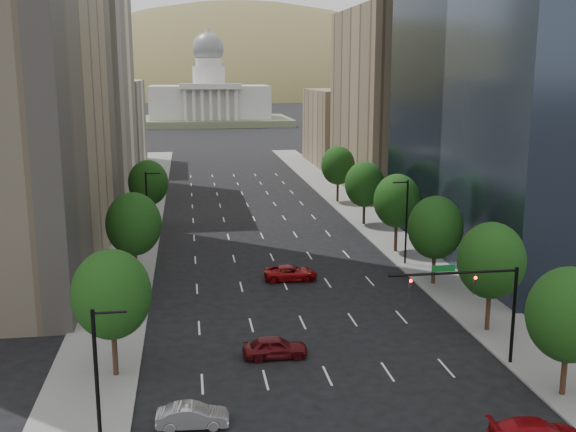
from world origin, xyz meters
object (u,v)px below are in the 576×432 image
car_maroon (275,347)px  car_red_far (291,273)px  traffic_signal (481,295)px  capitol (209,102)px  car_silver (193,416)px

car_maroon → car_red_far: 18.42m
traffic_signal → capitol: 219.99m
car_maroon → car_red_far: car_maroon is taller
capitol → car_red_far: capitol is taller
traffic_signal → car_maroon: bearing=165.7°
traffic_signal → car_maroon: (-13.60, 3.47, -4.39)m
car_maroon → capitol: bearing=-0.6°
capitol → car_silver: bearing=-92.3°
traffic_signal → car_silver: (-19.53, -5.41, -4.49)m
traffic_signal → car_red_far: (-9.74, 21.48, -4.45)m
traffic_signal → car_red_far: 24.00m
car_maroon → car_red_far: bearing=-11.9°
car_red_far → capitol: bearing=2.1°
traffic_signal → car_silver: bearing=-164.5°
car_red_far → car_maroon: bearing=169.7°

